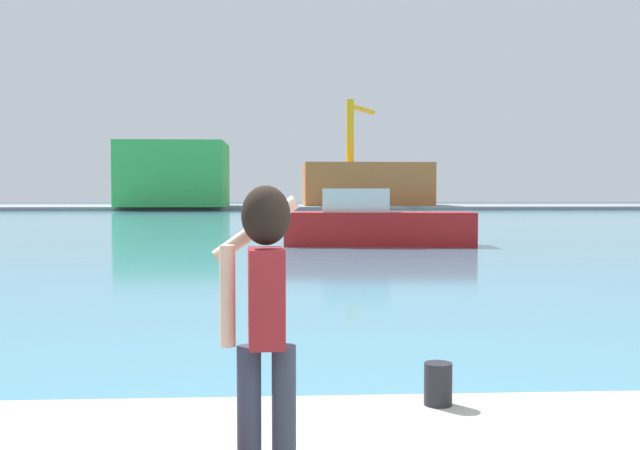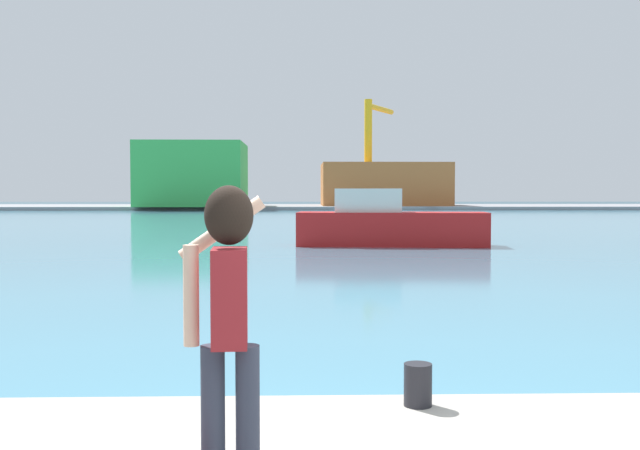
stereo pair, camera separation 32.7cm
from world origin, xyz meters
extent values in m
plane|color=#334751|center=(0.00, 50.00, 0.00)|extent=(220.00, 220.00, 0.00)
cube|color=teal|center=(0.00, 52.00, 0.01)|extent=(140.00, 100.00, 0.02)
cube|color=gray|center=(0.00, 92.00, 0.22)|extent=(140.00, 20.00, 0.44)
cylinder|color=#2D3342|center=(-1.25, 0.13, 0.88)|extent=(0.14, 0.14, 0.82)
cylinder|color=#2D3342|center=(-1.05, 0.13, 0.88)|extent=(0.14, 0.14, 0.82)
cube|color=maroon|center=(-1.15, 0.13, 1.57)|extent=(0.22, 0.35, 0.56)
sphere|color=#E0B293|center=(-1.15, 0.13, 2.03)|extent=(0.22, 0.22, 0.22)
ellipsoid|color=black|center=(-1.15, 0.11, 2.04)|extent=(0.28, 0.26, 0.34)
cylinder|color=#E0B293|center=(-1.37, 0.13, 1.58)|extent=(0.09, 0.09, 0.58)
cylinder|color=#E0B293|center=(-1.21, 0.35, 1.95)|extent=(0.53, 0.12, 0.40)
cube|color=black|center=(-1.22, 0.47, 2.12)|extent=(0.02, 0.07, 0.14)
cylinder|color=black|center=(0.19, 1.68, 0.64)|extent=(0.22, 0.22, 0.34)
cube|color=#B21919|center=(2.93, 25.05, 0.69)|extent=(7.70, 2.68, 1.35)
cube|color=silver|center=(2.00, 25.14, 1.84)|extent=(2.77, 1.71, 0.94)
cube|color=green|center=(-13.94, 86.53, 4.32)|extent=(12.62, 12.20, 7.78)
cube|color=#B26633|center=(10.27, 91.51, 3.18)|extent=(16.29, 11.62, 5.48)
cylinder|color=yellow|center=(7.98, 89.31, 7.22)|extent=(1.00, 1.00, 13.57)
cylinder|color=yellow|center=(9.92, 93.05, 13.20)|extent=(4.50, 7.79, 0.70)
camera|label=1|loc=(-1.07, -4.02, 2.17)|focal=40.97mm
camera|label=2|loc=(-0.75, -4.03, 2.17)|focal=40.97mm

